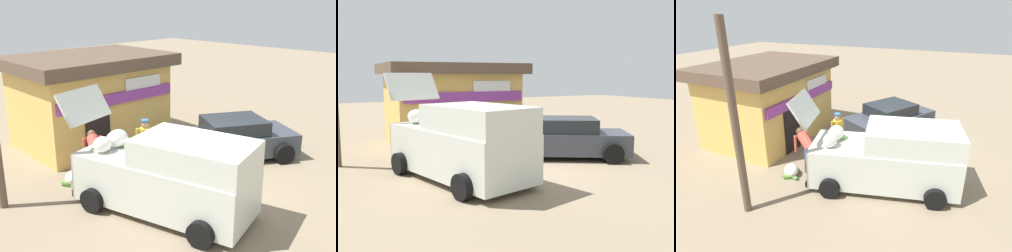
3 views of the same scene
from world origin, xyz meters
TOP-DOWN VIEW (x-y plane):
  - ground_plane at (0.00, 0.00)m, footprint 60.00×60.00m
  - storefront_bar at (-0.20, 5.14)m, footprint 5.43×4.04m
  - delivery_van at (-1.98, -0.47)m, footprint 2.88×5.09m
  - parked_sedan at (2.12, 0.57)m, footprint 4.28×3.54m
  - vendor_standing at (-0.61, 1.85)m, footprint 0.51×0.46m
  - customer_bending at (-2.10, 2.31)m, footprint 0.68×0.81m
  - unloaded_banana_pile at (-2.73, 2.56)m, footprint 0.76×0.73m
  - paint_bucket at (1.73, 2.70)m, footprint 0.32×0.32m
  - utility_pole at (-4.69, 2.67)m, footprint 0.20×0.20m

SIDE VIEW (x-z plane):
  - ground_plane at x=0.00m, z-range 0.00..0.00m
  - paint_bucket at x=1.73m, z-range 0.00..0.32m
  - unloaded_banana_pile at x=-2.73m, z-range -0.03..0.36m
  - parked_sedan at x=2.12m, z-range -0.03..1.28m
  - customer_bending at x=-2.10m, z-range 0.17..1.57m
  - vendor_standing at x=-0.61m, z-range 0.11..1.70m
  - delivery_van at x=-1.98m, z-range -0.40..2.37m
  - storefront_bar at x=-0.20m, z-range 0.05..3.20m
  - utility_pole at x=-4.69m, z-range 0.00..5.02m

